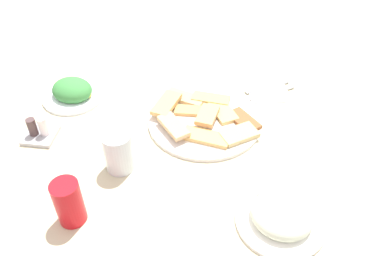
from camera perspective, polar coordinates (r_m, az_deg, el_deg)
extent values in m
cube|color=beige|center=(1.18, -1.28, -2.92)|extent=(1.09, 0.88, 0.02)
cylinder|color=#564A53|center=(1.77, 14.84, -2.35)|extent=(0.04, 0.04, 0.70)
cylinder|color=#564A53|center=(1.77, -17.08, -2.76)|extent=(0.04, 0.04, 0.70)
cylinder|color=white|center=(1.24, 1.82, 1.12)|extent=(0.35, 0.35, 0.01)
cube|color=tan|center=(1.22, 2.18, 1.81)|extent=(0.08, 0.10, 0.01)
cube|color=#D0BA64|center=(1.30, 2.67, 4.09)|extent=(0.13, 0.08, 0.01)
cube|color=#E7B366|center=(1.26, -3.63, 3.42)|extent=(0.10, 0.13, 0.01)
cube|color=#E8B766|center=(1.17, 2.00, -1.26)|extent=(0.15, 0.10, 0.01)
cube|color=#DEB86E|center=(1.26, 4.40, 2.28)|extent=(0.09, 0.12, 0.01)
cube|color=#DDB178|center=(1.18, -2.64, 0.29)|extent=(0.10, 0.12, 0.01)
cube|color=#D2BA79|center=(1.18, 6.63, -0.89)|extent=(0.12, 0.10, 0.01)
cube|color=#E6A35C|center=(1.26, 0.07, 2.43)|extent=(0.11, 0.06, 0.01)
cube|color=tan|center=(1.31, -0.99, 4.30)|extent=(0.14, 0.11, 0.01)
cube|color=#985A32|center=(1.23, 7.26, 1.08)|extent=(0.10, 0.12, 0.01)
cylinder|color=white|center=(1.40, -16.33, 4.35)|extent=(0.20, 0.20, 0.01)
ellipsoid|color=#3E8C41|center=(1.38, -16.52, 5.15)|extent=(0.17, 0.16, 0.07)
sphere|color=#DFE544|center=(1.36, -14.50, 4.64)|extent=(0.03, 0.03, 0.03)
cylinder|color=white|center=(1.01, 12.34, -12.62)|extent=(0.22, 0.22, 0.01)
ellipsoid|color=white|center=(0.99, 12.54, -11.80)|extent=(0.20, 0.20, 0.07)
sphere|color=#EEE054|center=(1.02, 9.78, -9.84)|extent=(0.03, 0.03, 0.03)
cylinder|color=red|center=(1.00, -16.96, -9.99)|extent=(0.08, 0.08, 0.12)
cylinder|color=silver|center=(1.08, -10.32, -3.33)|extent=(0.08, 0.08, 0.12)
cube|color=white|center=(1.39, 10.62, 5.21)|extent=(0.14, 0.14, 0.00)
cube|color=silver|center=(1.41, 10.52, 5.78)|extent=(0.16, 0.08, 0.00)
cube|color=silver|center=(1.38, 10.76, 4.90)|extent=(0.18, 0.09, 0.00)
cube|color=#B2B2B7|center=(1.27, -20.53, -0.98)|extent=(0.10, 0.10, 0.01)
cylinder|color=white|center=(1.24, -20.21, 0.22)|extent=(0.03, 0.03, 0.06)
cylinder|color=#513C3D|center=(1.26, -21.57, 0.14)|extent=(0.03, 0.03, 0.06)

